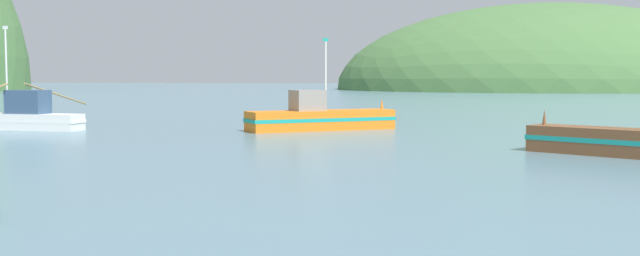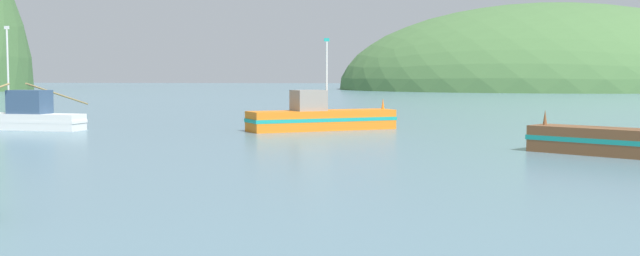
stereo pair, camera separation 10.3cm
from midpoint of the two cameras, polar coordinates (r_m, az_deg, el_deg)
hill_far_right at (r=181.24m, az=16.70°, el=2.83°), size 96.40×77.12×39.56m
fishing_boat_orange at (r=46.50m, az=-0.10°, el=0.80°), size 9.25×6.78×5.71m
fishing_boat_white at (r=50.57m, az=-21.99°, el=0.82°), size 8.95×15.30×6.50m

